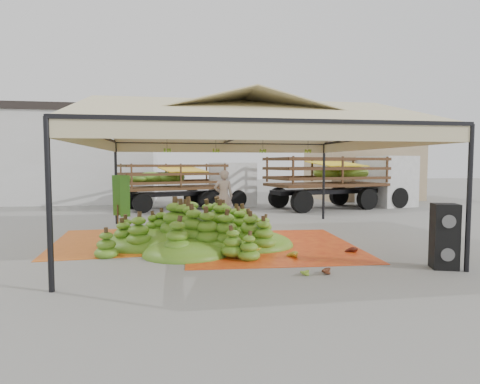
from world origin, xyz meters
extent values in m
plane|color=slate|center=(0.00, 0.00, 0.00)|extent=(90.00, 90.00, 0.00)
cylinder|color=black|center=(-4.00, -4.00, 1.50)|extent=(0.10, 0.10, 3.00)
cylinder|color=black|center=(4.00, -4.00, 1.50)|extent=(0.10, 0.10, 3.00)
cylinder|color=black|center=(-4.00, 4.00, 1.50)|extent=(0.10, 0.10, 3.00)
cylinder|color=black|center=(4.00, 4.00, 1.50)|extent=(0.10, 0.10, 3.00)
pyramid|color=#C8BC8D|center=(0.00, 0.00, 3.50)|extent=(8.00, 8.00, 1.00)
cube|color=black|center=(0.00, 0.00, 3.00)|extent=(8.00, 8.00, 0.08)
cube|color=#C8BC8D|center=(0.00, 0.00, 2.82)|extent=(8.00, 8.00, 0.36)
cube|color=silver|center=(-10.00, 14.00, 2.50)|extent=(14.00, 6.00, 5.00)
cube|color=black|center=(-10.00, 14.00, 5.20)|extent=(14.30, 6.30, 0.40)
cube|color=tan|center=(10.00, 13.00, 1.80)|extent=(6.00, 5.00, 3.60)
cube|color=navy|center=(10.00, 13.00, 3.85)|extent=(6.30, 5.30, 0.50)
cube|color=#D45C13|center=(-2.93, 0.58, 0.01)|extent=(4.83, 4.63, 0.01)
cube|color=#EA5B16|center=(0.66, -0.78, 0.01)|extent=(4.71, 4.93, 0.01)
ellipsoid|color=#4E7C19|center=(-1.22, -0.55, 0.58)|extent=(6.65, 6.10, 1.16)
ellipsoid|color=gold|center=(0.06, -1.59, 0.11)|extent=(0.54, 0.47, 0.22)
ellipsoid|color=gold|center=(0.75, -2.30, 0.11)|extent=(0.57, 0.51, 0.22)
ellipsoid|color=#5B2A14|center=(1.00, -3.70, 0.10)|extent=(0.53, 0.47, 0.20)
ellipsoid|color=#5F2315|center=(2.39, -2.03, 0.10)|extent=(0.56, 0.55, 0.20)
ellipsoid|color=#567718|center=(0.59, -3.70, 0.09)|extent=(0.49, 0.47, 0.17)
ellipsoid|color=#567D1A|center=(-2.10, 1.30, 2.62)|extent=(0.24, 0.24, 0.20)
ellipsoid|color=#567D1A|center=(-0.60, 1.30, 2.62)|extent=(0.24, 0.24, 0.20)
ellipsoid|color=#567D1A|center=(0.90, 1.30, 2.62)|extent=(0.24, 0.24, 0.20)
ellipsoid|color=#567D1A|center=(2.40, 1.30, 2.62)|extent=(0.24, 0.24, 0.20)
cube|color=black|center=(3.70, -3.70, 0.34)|extent=(0.61, 0.57, 0.69)
cube|color=black|center=(3.70, -3.70, 1.03)|extent=(0.61, 0.57, 0.69)
imported|color=gray|center=(-0.06, 3.71, 0.99)|extent=(0.74, 0.51, 1.98)
cube|color=#532D1B|center=(-1.95, 8.70, 1.04)|extent=(5.41, 3.73, 0.12)
cube|color=silver|center=(1.14, 9.74, 1.14)|extent=(2.38, 2.63, 2.27)
cylinder|color=black|center=(-3.31, 7.19, 0.44)|extent=(0.94, 0.56, 0.89)
cylinder|color=black|center=(-3.95, 9.06, 0.44)|extent=(0.94, 0.56, 0.89)
cylinder|color=black|center=(-0.32, 8.20, 0.44)|extent=(0.94, 0.56, 0.89)
cylinder|color=black|center=(-0.95, 10.07, 0.44)|extent=(0.94, 0.56, 0.89)
cylinder|color=black|center=(1.27, 8.74, 0.44)|extent=(0.94, 0.56, 0.89)
cylinder|color=black|center=(0.64, 10.61, 0.44)|extent=(0.94, 0.56, 0.89)
ellipsoid|color=#347017|center=(-1.95, 8.70, 1.53)|extent=(4.31, 2.95, 0.69)
cube|color=gold|center=(-1.48, 8.85, 1.93)|extent=(2.50, 2.50, 0.25)
cube|color=#52301B|center=(5.52, 7.59, 1.19)|extent=(6.11, 3.80, 0.14)
cube|color=silver|center=(9.18, 8.42, 1.31)|extent=(2.54, 2.89, 2.61)
cylinder|color=black|center=(3.78, 6.04, 0.51)|extent=(1.07, 0.56, 1.02)
cylinder|color=black|center=(3.28, 8.25, 0.51)|extent=(1.07, 0.56, 1.02)
cylinder|color=black|center=(7.32, 6.84, 0.51)|extent=(1.07, 0.56, 1.02)
cylinder|color=black|center=(6.82, 9.05, 0.51)|extent=(1.07, 0.56, 1.02)
cylinder|color=black|center=(9.21, 7.26, 0.51)|extent=(1.07, 0.56, 1.02)
cylinder|color=black|center=(8.71, 9.48, 0.51)|extent=(1.07, 0.56, 1.02)
ellipsoid|color=#5C851B|center=(5.52, 7.59, 1.76)|extent=(4.88, 2.99, 0.80)
cube|color=yellow|center=(6.08, 7.72, 2.21)|extent=(2.71, 2.71, 0.28)
camera|label=1|loc=(-1.89, -11.21, 2.20)|focal=30.00mm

